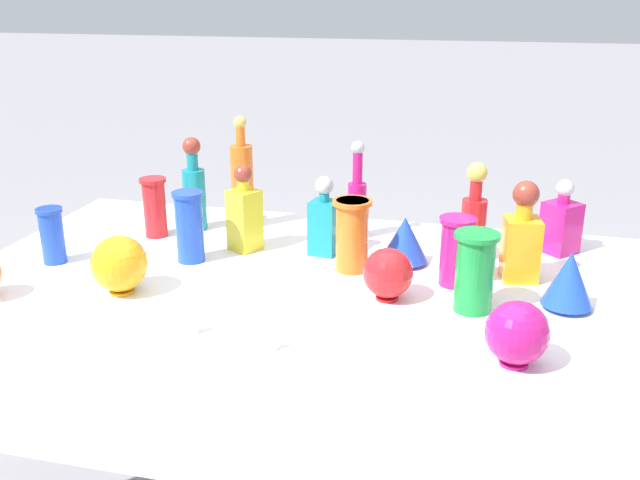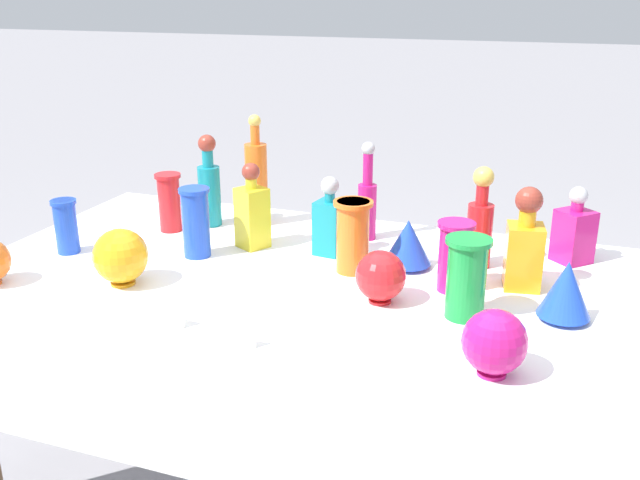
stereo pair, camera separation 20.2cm
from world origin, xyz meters
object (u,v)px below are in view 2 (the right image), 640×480
Objects in this scene: round_bowl_3 at (121,256)px; square_decanter_1 at (330,221)px; tall_bottle_2 at (367,201)px; square_decanter_0 at (252,212)px; round_bowl_0 at (381,276)px; fluted_vase_0 at (408,242)px; slender_vase_3 at (353,234)px; tall_bottle_1 at (209,186)px; tall_bottle_3 at (256,180)px; slender_vase_2 at (455,254)px; round_bowl_1 at (494,342)px; slender_vase_1 at (467,275)px; cardboard_box_behind_left at (491,324)px; square_decanter_3 at (574,232)px; tall_bottle_0 at (480,224)px; square_decanter_2 at (525,245)px; fluted_vase_1 at (566,289)px; slender_vase_5 at (66,224)px; slender_vase_0 at (169,200)px.

square_decanter_1 is at bearing 42.54° from round_bowl_3.
tall_bottle_2 is 0.37m from square_decanter_0.
square_decanter_0 is 0.25m from square_decanter_1.
fluted_vase_0 is at bearing 88.17° from round_bowl_0.
tall_bottle_2 is at bearing 32.04° from square_decanter_0.
square_decanter_0 is 0.37m from slender_vase_3.
tall_bottle_1 is 1.49× the size of slender_vase_3.
tall_bottle_3 reaches higher than round_bowl_0.
round_bowl_1 is (0.16, -0.42, -0.03)m from slender_vase_2.
round_bowl_0 is (-0.17, -0.14, -0.03)m from slender_vase_2.
square_decanter_1 reaches higher than slender_vase_1.
round_bowl_3 reaches higher than fluted_vase_0.
slender_vase_2 is 1.38× the size of round_bowl_0.
tall_bottle_3 reaches higher than square_decanter_0.
tall_bottle_1 is at bearing -175.11° from tall_bottle_2.
slender_vase_3 is at bearing -45.97° from square_decanter_1.
cardboard_box_behind_left is (0.88, 1.35, -0.68)m from round_bowl_3.
round_bowl_3 is at bearing -123.29° from cardboard_box_behind_left.
round_bowl_1 is 1.04m from round_bowl_3.
tall_bottle_1 is 1.18m from square_decanter_3.
round_bowl_1 is (1.04, -0.69, -0.06)m from tall_bottle_1.
tall_bottle_1 reaches higher than square_decanter_1.
tall_bottle_1 is 0.50m from square_decanter_1.
tall_bottle_0 is 1.06× the size of square_decanter_2.
fluted_vase_1 is at bearing -33.15° from tall_bottle_2.
fluted_vase_1 is at bearing -22.47° from tall_bottle_3.
round_bowl_1 is at bearing -69.33° from slender_vase_2.
slender_vase_2 is at bearing -10.69° from square_decanter_0.
tall_bottle_1 is at bearing 146.43° from round_bowl_1.
square_decanter_1 reaches higher than slender_vase_5.
square_decanter_0 reaches higher than slender_vase_0.
round_bowl_1 is (0.46, -0.45, -0.04)m from slender_vase_3.
slender_vase_2 is at bearing -17.20° from tall_bottle_1.
square_decanter_1 is at bearing 161.09° from fluted_vase_1.
slender_vase_3 is (-0.59, -0.30, 0.02)m from square_decanter_3.
tall_bottle_3 is at bearing 148.22° from slender_vase_1.
slender_vase_2 reaches higher than fluted_vase_1.
square_decanter_3 is 0.55m from slender_vase_1.
fluted_vase_1 is (1.18, -0.36, -0.05)m from tall_bottle_1.
square_decanter_0 is 1.17× the size of square_decanter_3.
tall_bottle_3 reaches higher than slender_vase_2.
slender_vase_1 is 1.30× the size of round_bowl_3.
square_decanter_2 is 0.33m from fluted_vase_0.
tall_bottle_0 is 0.39m from tall_bottle_2.
slender_vase_5 is at bearing -133.86° from tall_bottle_3.
tall_bottle_2 is 0.50m from round_bowl_0.
fluted_vase_0 is 0.63m from round_bowl_1.
tall_bottle_0 is 0.45m from square_decanter_1.
square_decanter_3 reaches higher than cardboard_box_behind_left.
tall_bottle_1 is at bearing -158.03° from tall_bottle_3.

